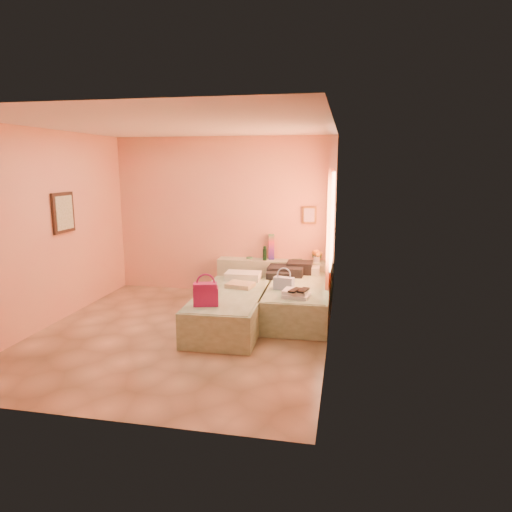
{
  "coord_description": "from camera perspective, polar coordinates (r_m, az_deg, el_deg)",
  "views": [
    {
      "loc": [
        2.18,
        -5.7,
        2.28
      ],
      "look_at": [
        0.88,
        0.85,
        0.96
      ],
      "focal_mm": 32.0,
      "sensor_mm": 36.0,
      "label": 1
    }
  ],
  "objects": [
    {
      "name": "blue_handbag",
      "position": [
        6.71,
        3.49,
        -3.44
      ],
      "size": [
        0.31,
        0.19,
        0.19
      ],
      "primitive_type": "cube",
      "rotation": [
        0.0,
        0.0,
        -0.24
      ],
      "color": "#3B5B8E",
      "rests_on": "bed_right"
    },
    {
      "name": "room_walls",
      "position": [
        6.59,
        -6.28,
        6.8
      ],
      "size": [
        4.02,
        4.51,
        2.81
      ],
      "color": "tan",
      "rests_on": "ground"
    },
    {
      "name": "bed_left",
      "position": [
        6.63,
        -3.15,
        -6.71
      ],
      "size": [
        0.95,
        2.02,
        0.5
      ],
      "primitive_type": "cube",
      "rotation": [
        0.0,
        0.0,
        0.03
      ],
      "color": "#AAC69F",
      "rests_on": "ground"
    },
    {
      "name": "sandal_pair",
      "position": [
        6.28,
        5.4,
        -4.29
      ],
      "size": [
        0.26,
        0.3,
        0.03
      ],
      "primitive_type": "cube",
      "rotation": [
        0.0,
        0.0,
        -0.36
      ],
      "color": "black",
      "rests_on": "towel_stack"
    },
    {
      "name": "water_bottle",
      "position": [
        8.01,
        1.1,
        0.3
      ],
      "size": [
        0.08,
        0.08,
        0.24
      ],
      "primitive_type": "cylinder",
      "rotation": [
        0.0,
        0.0,
        -0.21
      ],
      "color": "#143921",
      "rests_on": "headboard_ledge"
    },
    {
      "name": "clothes_pile",
      "position": [
        7.59,
        4.13,
        -1.71
      ],
      "size": [
        0.66,
        0.66,
        0.19
      ],
      "primitive_type": "cube",
      "rotation": [
        0.0,
        0.0,
        0.04
      ],
      "color": "black",
      "rests_on": "bed_right"
    },
    {
      "name": "khaki_garment",
      "position": [
        6.85,
        -1.97,
        -3.64
      ],
      "size": [
        0.43,
        0.37,
        0.07
      ],
      "primitive_type": "cube",
      "rotation": [
        0.0,
        0.0,
        -0.18
      ],
      "color": "tan",
      "rests_on": "bed_left"
    },
    {
      "name": "small_dish",
      "position": [
        8.17,
        -0.82,
        -0.25
      ],
      "size": [
        0.14,
        0.14,
        0.03
      ],
      "primitive_type": "cylinder",
      "rotation": [
        0.0,
        0.0,
        -0.18
      ],
      "color": "#4D8E5D",
      "rests_on": "headboard_ledge"
    },
    {
      "name": "green_book",
      "position": [
        8.01,
        5.16,
        -0.53
      ],
      "size": [
        0.21,
        0.17,
        0.03
      ],
      "primitive_type": "cube",
      "rotation": [
        0.0,
        0.0,
        0.23
      ],
      "color": "#26482E",
      "rests_on": "headboard_ledge"
    },
    {
      "name": "towel_stack",
      "position": [
        6.35,
        5.11,
        -4.71
      ],
      "size": [
        0.4,
        0.36,
        0.1
      ],
      "primitive_type": "cube",
      "rotation": [
        0.0,
        0.0,
        -0.17
      ],
      "color": "white",
      "rests_on": "bed_right"
    },
    {
      "name": "ground",
      "position": [
        6.52,
        -9.2,
        -9.47
      ],
      "size": [
        4.5,
        4.5,
        0.0
      ],
      "primitive_type": "plane",
      "color": "tan",
      "rests_on": "ground"
    },
    {
      "name": "flower_vase",
      "position": [
        7.93,
        7.61,
        0.14
      ],
      "size": [
        0.21,
        0.21,
        0.26
      ],
      "primitive_type": "cube",
      "rotation": [
        0.0,
        0.0,
        0.04
      ],
      "color": "silver",
      "rests_on": "headboard_ledge"
    },
    {
      "name": "bed_right",
      "position": [
        7.09,
        5.27,
        -5.54
      ],
      "size": [
        0.95,
        2.02,
        0.5
      ],
      "primitive_type": "cube",
      "rotation": [
        0.0,
        0.0,
        0.03
      ],
      "color": "#AAC69F",
      "rests_on": "ground"
    },
    {
      "name": "headboard_ledge",
      "position": [
        8.14,
        2.38,
        -2.76
      ],
      "size": [
        2.05,
        0.3,
        0.65
      ],
      "primitive_type": "cube",
      "color": "#A8B796",
      "rests_on": "ground"
    },
    {
      "name": "rainbow_box",
      "position": [
        8.09,
        1.92,
        1.15
      ],
      "size": [
        0.12,
        0.12,
        0.45
      ],
      "primitive_type": "cube",
      "rotation": [
        0.0,
        0.0,
        0.26
      ],
      "color": "#A41456",
      "rests_on": "headboard_ledge"
    },
    {
      "name": "magenta_handbag",
      "position": [
        5.98,
        -6.28,
        -4.74
      ],
      "size": [
        0.36,
        0.26,
        0.3
      ],
      "primitive_type": "cube",
      "rotation": [
        0.0,
        0.0,
        0.26
      ],
      "color": "#A41456",
      "rests_on": "bed_left"
    }
  ]
}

